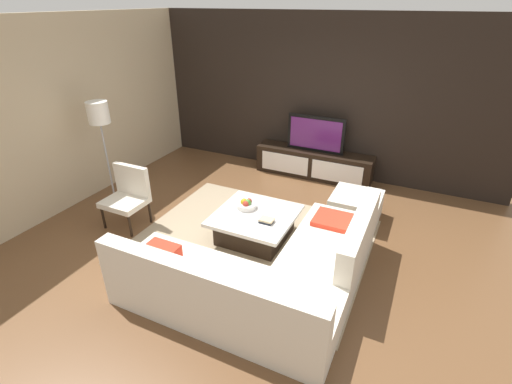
{
  "coord_description": "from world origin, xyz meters",
  "views": [
    {
      "loc": [
        1.76,
        -3.8,
        2.96
      ],
      "look_at": [
        -0.21,
        0.36,
        0.57
      ],
      "focal_mm": 26.16,
      "sensor_mm": 36.0,
      "label": 1
    }
  ],
  "objects_px": {
    "sectional_couch": "(269,275)",
    "coffee_table": "(255,225)",
    "book_stack": "(267,220)",
    "television": "(316,134)",
    "fruit_bowl": "(246,204)",
    "ottoman": "(355,207)",
    "accent_chair_near": "(128,193)",
    "floor_lamp": "(99,120)",
    "media_console": "(314,164)"
  },
  "relations": [
    {
      "from": "television",
      "to": "floor_lamp",
      "type": "bearing_deg",
      "value": -138.03
    },
    {
      "from": "fruit_bowl",
      "to": "book_stack",
      "type": "distance_m",
      "value": 0.46
    },
    {
      "from": "sectional_couch",
      "to": "ottoman",
      "type": "xyz_separation_m",
      "value": [
        0.51,
        2.04,
        -0.08
      ]
    },
    {
      "from": "coffee_table",
      "to": "accent_chair_near",
      "type": "relative_size",
      "value": 1.21
    },
    {
      "from": "television",
      "to": "ottoman",
      "type": "height_order",
      "value": "television"
    },
    {
      "from": "accent_chair_near",
      "to": "book_stack",
      "type": "height_order",
      "value": "accent_chair_near"
    },
    {
      "from": "accent_chair_near",
      "to": "floor_lamp",
      "type": "xyz_separation_m",
      "value": [
        -0.69,
        0.36,
        0.88
      ]
    },
    {
      "from": "television",
      "to": "coffee_table",
      "type": "distance_m",
      "value": 2.38
    },
    {
      "from": "sectional_couch",
      "to": "coffee_table",
      "type": "height_order",
      "value": "sectional_couch"
    },
    {
      "from": "coffee_table",
      "to": "fruit_bowl",
      "type": "xyz_separation_m",
      "value": [
        -0.18,
        0.1,
        0.23
      ]
    },
    {
      "from": "coffee_table",
      "to": "ottoman",
      "type": "bearing_deg",
      "value": 43.82
    },
    {
      "from": "media_console",
      "to": "sectional_couch",
      "type": "relative_size",
      "value": 0.88
    },
    {
      "from": "sectional_couch",
      "to": "floor_lamp",
      "type": "bearing_deg",
      "value": 163.96
    },
    {
      "from": "media_console",
      "to": "television",
      "type": "xyz_separation_m",
      "value": [
        0.0,
        0.0,
        0.57
      ]
    },
    {
      "from": "accent_chair_near",
      "to": "media_console",
      "type": "bearing_deg",
      "value": 55.85
    },
    {
      "from": "accent_chair_near",
      "to": "fruit_bowl",
      "type": "distance_m",
      "value": 1.72
    },
    {
      "from": "floor_lamp",
      "to": "ottoman",
      "type": "height_order",
      "value": "floor_lamp"
    },
    {
      "from": "accent_chair_near",
      "to": "ottoman",
      "type": "xyz_separation_m",
      "value": [
        2.96,
        1.5,
        -0.29
      ]
    },
    {
      "from": "television",
      "to": "sectional_couch",
      "type": "bearing_deg",
      "value": -80.89
    },
    {
      "from": "coffee_table",
      "to": "book_stack",
      "type": "relative_size",
      "value": 5.79
    },
    {
      "from": "media_console",
      "to": "accent_chair_near",
      "type": "bearing_deg",
      "value": -125.33
    },
    {
      "from": "media_console",
      "to": "ottoman",
      "type": "relative_size",
      "value": 3.04
    },
    {
      "from": "coffee_table",
      "to": "accent_chair_near",
      "type": "xyz_separation_m",
      "value": [
        -1.82,
        -0.41,
        0.29
      ]
    },
    {
      "from": "sectional_couch",
      "to": "book_stack",
      "type": "relative_size",
      "value": 13.3
    },
    {
      "from": "sectional_couch",
      "to": "coffee_table",
      "type": "relative_size",
      "value": 2.3
    },
    {
      "from": "media_console",
      "to": "sectional_couch",
      "type": "xyz_separation_m",
      "value": [
        0.52,
        -3.25,
        0.03
      ]
    },
    {
      "from": "floor_lamp",
      "to": "coffee_table",
      "type": "bearing_deg",
      "value": 1.2
    },
    {
      "from": "sectional_couch",
      "to": "accent_chair_near",
      "type": "distance_m",
      "value": 2.51
    },
    {
      "from": "floor_lamp",
      "to": "accent_chair_near",
      "type": "bearing_deg",
      "value": -27.47
    },
    {
      "from": "television",
      "to": "media_console",
      "type": "bearing_deg",
      "value": -90.0
    },
    {
      "from": "ottoman",
      "to": "fruit_bowl",
      "type": "height_order",
      "value": "fruit_bowl"
    },
    {
      "from": "television",
      "to": "book_stack",
      "type": "xyz_separation_m",
      "value": [
        0.12,
        -2.42,
        -0.42
      ]
    },
    {
      "from": "media_console",
      "to": "fruit_bowl",
      "type": "height_order",
      "value": "fruit_bowl"
    },
    {
      "from": "television",
      "to": "accent_chair_near",
      "type": "bearing_deg",
      "value": -125.33
    },
    {
      "from": "television",
      "to": "fruit_bowl",
      "type": "xyz_separation_m",
      "value": [
        -0.28,
        -2.2,
        -0.39
      ]
    },
    {
      "from": "coffee_table",
      "to": "accent_chair_near",
      "type": "height_order",
      "value": "accent_chair_near"
    },
    {
      "from": "television",
      "to": "ottoman",
      "type": "xyz_separation_m",
      "value": [
        1.04,
        -1.21,
        -0.62
      ]
    },
    {
      "from": "book_stack",
      "to": "television",
      "type": "bearing_deg",
      "value": 92.92
    },
    {
      "from": "fruit_bowl",
      "to": "ottoman",
      "type": "bearing_deg",
      "value": 37.03
    },
    {
      "from": "television",
      "to": "accent_chair_near",
      "type": "distance_m",
      "value": 3.34
    },
    {
      "from": "book_stack",
      "to": "coffee_table",
      "type": "bearing_deg",
      "value": 151.29
    },
    {
      "from": "ottoman",
      "to": "fruit_bowl",
      "type": "relative_size",
      "value": 2.5
    },
    {
      "from": "floor_lamp",
      "to": "book_stack",
      "type": "distance_m",
      "value": 2.9
    },
    {
      "from": "sectional_couch",
      "to": "book_stack",
      "type": "xyz_separation_m",
      "value": [
        -0.4,
        0.83,
        0.12
      ]
    },
    {
      "from": "accent_chair_near",
      "to": "floor_lamp",
      "type": "height_order",
      "value": "floor_lamp"
    },
    {
      "from": "book_stack",
      "to": "ottoman",
      "type": "bearing_deg",
      "value": 53.05
    },
    {
      "from": "floor_lamp",
      "to": "media_console",
      "type": "bearing_deg",
      "value": 41.97
    },
    {
      "from": "accent_chair_near",
      "to": "floor_lamp",
      "type": "relative_size",
      "value": 0.53
    },
    {
      "from": "television",
      "to": "ottoman",
      "type": "distance_m",
      "value": 1.71
    },
    {
      "from": "accent_chair_near",
      "to": "fruit_bowl",
      "type": "xyz_separation_m",
      "value": [
        1.64,
        0.51,
        -0.06
      ]
    }
  ]
}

